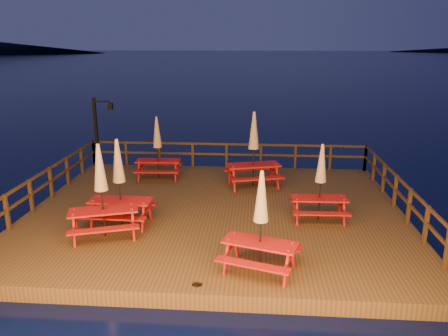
# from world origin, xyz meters

# --- Properties ---
(ground) EXTENTS (500.00, 500.00, 0.00)m
(ground) POSITION_xyz_m (0.00, 0.00, 0.00)
(ground) COLOR black
(ground) RESTS_ON ground
(deck) EXTENTS (12.00, 10.00, 0.40)m
(deck) POSITION_xyz_m (0.00, 0.00, 0.20)
(deck) COLOR #4B2F18
(deck) RESTS_ON ground
(deck_piles) EXTENTS (11.44, 9.44, 1.40)m
(deck_piles) POSITION_xyz_m (0.00, 0.00, -0.30)
(deck_piles) COLOR #332110
(deck_piles) RESTS_ON ground
(railing) EXTENTS (11.80, 9.75, 1.10)m
(railing) POSITION_xyz_m (0.00, 1.78, 1.16)
(railing) COLOR #332110
(railing) RESTS_ON deck
(lamp_post) EXTENTS (0.85, 0.18, 3.00)m
(lamp_post) POSITION_xyz_m (-5.39, 4.55, 2.20)
(lamp_post) COLOR black
(lamp_post) RESTS_ON deck
(picnic_table_0) EXTENTS (1.88, 1.56, 2.61)m
(picnic_table_0) POSITION_xyz_m (-2.70, -1.42, 1.76)
(picnic_table_0) COLOR #9D110E
(picnic_table_0) RESTS_ON deck
(picnic_table_1) EXTENTS (2.09, 1.89, 2.49)m
(picnic_table_1) POSITION_xyz_m (1.41, -3.85, 1.70)
(picnic_table_1) COLOR #9D110E
(picnic_table_1) RESTS_ON deck
(picnic_table_2) EXTENTS (1.82, 1.53, 2.48)m
(picnic_table_2) POSITION_xyz_m (-2.60, 3.17, 1.69)
(picnic_table_2) COLOR #9D110E
(picnic_table_2) RESTS_ON deck
(picnic_table_3) EXTENTS (2.34, 2.10, 2.83)m
(picnic_table_3) POSITION_xyz_m (1.17, 2.47, 1.87)
(picnic_table_3) COLOR #9D110E
(picnic_table_3) RESTS_ON deck
(picnic_table_4) EXTENTS (2.25, 2.04, 2.67)m
(picnic_table_4) POSITION_xyz_m (-2.93, -2.26, 1.79)
(picnic_table_4) COLOR #9D110E
(picnic_table_4) RESTS_ON deck
(picnic_table_5) EXTENTS (1.71, 1.42, 2.39)m
(picnic_table_5) POSITION_xyz_m (3.21, -0.61, 1.64)
(picnic_table_5) COLOR #9D110E
(picnic_table_5) RESTS_ON deck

